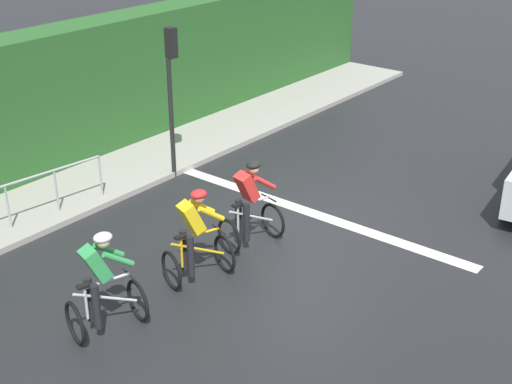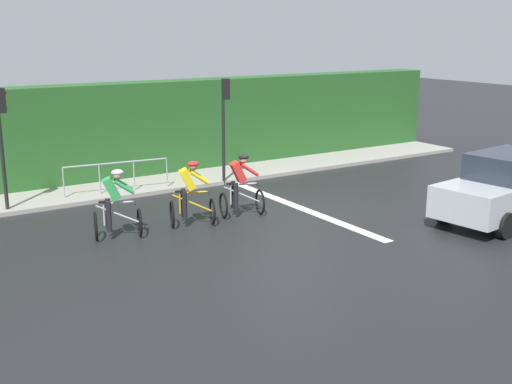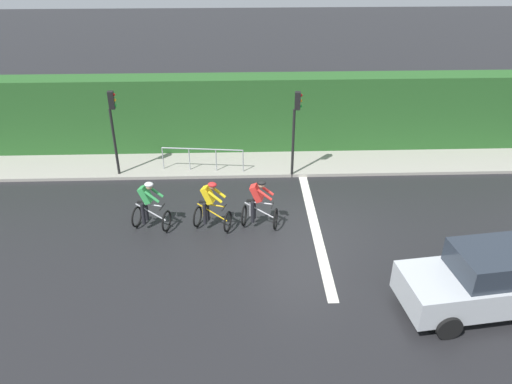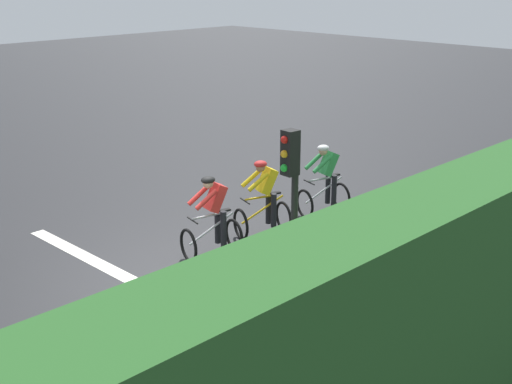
% 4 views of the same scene
% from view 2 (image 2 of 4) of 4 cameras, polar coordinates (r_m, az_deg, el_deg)
% --- Properties ---
extents(ground_plane, '(80.00, 80.00, 0.00)m').
position_cam_2_polar(ground_plane, '(17.61, 3.01, -1.59)').
color(ground_plane, black).
extents(sidewalk_kerb, '(2.80, 25.29, 0.12)m').
position_cam_2_polar(sidewalk_kerb, '(20.81, -9.39, 0.89)').
color(sidewalk_kerb, '#9E998E').
rests_on(sidewalk_kerb, ground).
extents(stone_wall_low, '(0.44, 25.29, 0.50)m').
position_cam_2_polar(stone_wall_low, '(21.58, -10.36, 1.84)').
color(stone_wall_low, gray).
rests_on(stone_wall_low, ground).
extents(hedge_wall, '(1.10, 25.29, 3.14)m').
position_cam_2_polar(hedge_wall, '(21.61, -10.82, 5.41)').
color(hedge_wall, '#265623').
rests_on(hedge_wall, ground).
extents(road_marking_stop_line, '(7.00, 0.30, 0.01)m').
position_cam_2_polar(road_marking_stop_line, '(17.82, 3.96, -1.41)').
color(road_marking_stop_line, silver).
rests_on(road_marking_stop_line, ground).
extents(cyclist_lead, '(0.95, 1.23, 1.66)m').
position_cam_2_polar(cyclist_lead, '(15.38, -12.42, -1.19)').
color(cyclist_lead, black).
rests_on(cyclist_lead, ground).
extents(cyclist_second, '(0.99, 1.24, 1.66)m').
position_cam_2_polar(cyclist_second, '(16.05, -5.86, -0.28)').
color(cyclist_second, black).
rests_on(cyclist_second, ground).
extents(cyclist_mid, '(0.91, 1.21, 1.66)m').
position_cam_2_polar(cyclist_mid, '(16.80, -1.40, 0.46)').
color(cyclist_mid, black).
rests_on(cyclist_mid, ground).
extents(car_silver, '(2.27, 4.28, 1.76)m').
position_cam_2_polar(car_silver, '(17.61, 21.25, 0.37)').
color(car_silver, '#B7BCC1').
rests_on(car_silver, ground).
extents(traffic_light_near_crossing, '(0.22, 0.31, 3.34)m').
position_cam_2_polar(traffic_light_near_crossing, '(20.09, -2.79, 6.87)').
color(traffic_light_near_crossing, black).
rests_on(traffic_light_near_crossing, ground).
extents(traffic_light_far_junction, '(0.21, 0.31, 3.34)m').
position_cam_2_polar(traffic_light_far_junction, '(18.08, -21.64, 5.05)').
color(traffic_light_far_junction, black).
rests_on(traffic_light_far_junction, ground).
extents(pedestrian_railing_kerbside, '(0.40, 3.10, 1.03)m').
position_cam_2_polar(pedestrian_railing_kerbside, '(19.32, -12.29, 1.89)').
color(pedestrian_railing_kerbside, '#999EA3').
rests_on(pedestrian_railing_kerbside, ground).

